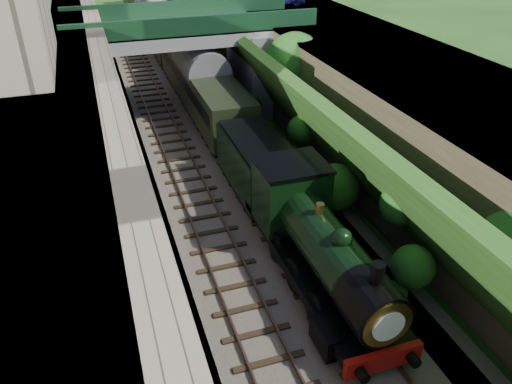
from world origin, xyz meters
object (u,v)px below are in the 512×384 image
at_px(locomotive, 319,246).
at_px(tender, 258,168).
at_px(tree, 295,64).
at_px(road_bridge, 196,56).

height_order(locomotive, tender, locomotive).
xyz_separation_m(tree, tender, (-4.71, -6.85, -3.03)).
bearing_deg(tree, locomotive, -108.35).
distance_m(road_bridge, tree, 7.65).
distance_m(tree, locomotive, 15.23).
xyz_separation_m(road_bridge, tree, (4.97, -5.79, 0.57)).
bearing_deg(tender, tree, 55.47).
bearing_deg(tender, road_bridge, 91.16).
bearing_deg(road_bridge, locomotive, -89.27).
xyz_separation_m(road_bridge, locomotive, (0.26, -20.00, -2.18)).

